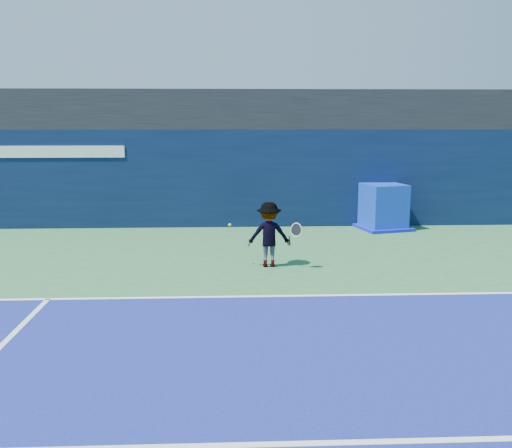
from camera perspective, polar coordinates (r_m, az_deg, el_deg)
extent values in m
plane|color=#2F6A3A|center=(8.30, 8.63, -13.52)|extent=(80.00, 80.00, 0.00)
cube|color=white|center=(11.06, 5.66, -7.14)|extent=(24.00, 0.10, 0.01)
cube|color=white|center=(6.56, 12.18, -20.52)|extent=(24.00, 0.10, 0.01)
cube|color=black|center=(18.98, 2.21, 11.34)|extent=(36.00, 3.00, 1.20)
cube|color=#091634|center=(18.08, 2.42, 4.70)|extent=(36.00, 1.00, 3.00)
cube|color=white|center=(18.28, -20.02, 6.81)|extent=(4.50, 0.04, 0.35)
cube|color=#0D31B7|center=(17.80, 12.62, 1.72)|extent=(1.39, 1.39, 1.37)
cube|color=#0C17B0|center=(17.91, 12.54, -0.31)|extent=(1.74, 1.74, 0.09)
imported|color=silver|center=(12.98, 1.30, -1.06)|extent=(0.96, 0.56, 1.48)
cylinder|color=black|center=(12.79, 3.38, -1.67)|extent=(0.07, 0.13, 0.23)
torus|color=silver|center=(12.71, 4.05, -0.61)|extent=(0.27, 0.15, 0.27)
cylinder|color=black|center=(12.71, 4.05, -0.61)|extent=(0.23, 0.12, 0.22)
sphere|color=yellow|center=(12.92, -2.64, -0.08)|extent=(0.06, 0.06, 0.06)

